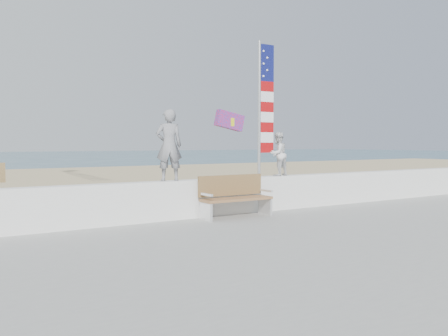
% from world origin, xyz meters
% --- Properties ---
extents(ground, '(220.00, 220.00, 0.00)m').
position_xyz_m(ground, '(0.00, 0.00, 0.00)').
color(ground, '#325264').
rests_on(ground, ground).
extents(sand, '(90.00, 40.00, 0.08)m').
position_xyz_m(sand, '(0.00, 9.00, 0.04)').
color(sand, tan).
rests_on(sand, ground).
extents(boardwalk, '(50.00, 12.40, 0.10)m').
position_xyz_m(boardwalk, '(0.00, -4.00, 0.13)').
color(boardwalk, '#9A9A95').
rests_on(boardwalk, sand).
extents(seawall, '(30.00, 0.35, 0.90)m').
position_xyz_m(seawall, '(0.00, 2.00, 0.63)').
color(seawall, white).
rests_on(seawall, boardwalk).
extents(adult, '(0.69, 0.55, 1.65)m').
position_xyz_m(adult, '(-1.17, 2.00, 1.91)').
color(adult, gray).
rests_on(adult, seawall).
extents(child, '(0.64, 0.54, 1.17)m').
position_xyz_m(child, '(2.03, 2.00, 1.66)').
color(child, silver).
rests_on(child, seawall).
extents(bench, '(1.80, 0.57, 1.00)m').
position_xyz_m(bench, '(0.34, 1.55, 0.69)').
color(bench, '#986A42').
rests_on(bench, boardwalk).
extents(flag, '(0.50, 0.08, 3.50)m').
position_xyz_m(flag, '(1.53, 2.00, 2.99)').
color(flag, silver).
rests_on(flag, seawall).
extents(parafoil_kite, '(0.99, 0.30, 0.68)m').
position_xyz_m(parafoil_kite, '(2.12, 4.49, 2.64)').
color(parafoil_kite, red).
rests_on(parafoil_kite, ground).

